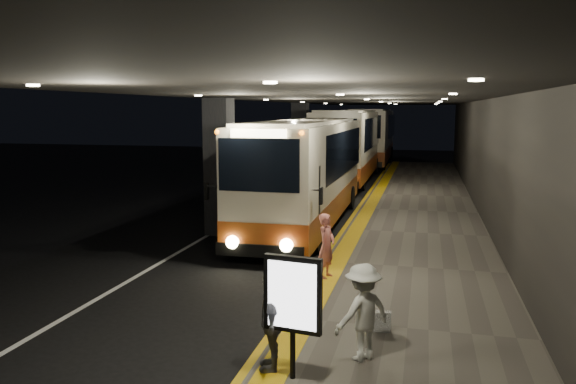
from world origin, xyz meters
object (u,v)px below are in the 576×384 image
at_px(coach_main, 306,177).
at_px(passenger_waiting_grey, 271,321).
at_px(stanchion_post, 303,286).
at_px(passenger_boarding, 326,246).
at_px(passenger_waiting_white, 363,312).
at_px(info_sign, 293,297).
at_px(bag_polka, 382,321).
at_px(coach_second, 350,148).
at_px(coach_third, 372,139).

bearing_deg(coach_main, passenger_waiting_grey, -81.43).
bearing_deg(stanchion_post, coach_main, 101.55).
bearing_deg(passenger_boarding, passenger_waiting_white, -147.28).
distance_m(passenger_boarding, stanchion_post, 2.38).
height_order(passenger_waiting_white, info_sign, info_sign).
bearing_deg(passenger_waiting_white, passenger_waiting_grey, -18.33).
xyz_separation_m(coach_main, bag_polka, (3.34, -9.24, -1.39)).
xyz_separation_m(coach_main, passenger_waiting_white, (3.11, -10.44, -0.80)).
bearing_deg(stanchion_post, coach_second, 95.25).
bearing_deg(coach_third, passenger_waiting_grey, -88.10).
relative_size(coach_main, stanchion_post, 10.80).
distance_m(passenger_waiting_white, info_sign, 1.35).
bearing_deg(passenger_waiting_grey, stanchion_post, 166.45).
bearing_deg(passenger_waiting_white, coach_main, -118.87).
height_order(coach_third, passenger_waiting_grey, coach_third).
xyz_separation_m(passenger_waiting_grey, info_sign, (0.38, -0.22, 0.48)).
bearing_deg(coach_third, coach_second, -92.68).
relative_size(bag_polka, stanchion_post, 0.34).
bearing_deg(stanchion_post, bag_polka, -19.93).
distance_m(coach_third, passenger_boarding, 29.60).
bearing_deg(passenger_waiting_white, passenger_boarding, -118.16).
distance_m(passenger_waiting_grey, bag_polka, 2.47).
distance_m(passenger_waiting_white, bag_polka, 1.36).
bearing_deg(coach_main, stanchion_post, -79.19).
bearing_deg(bag_polka, coach_main, 109.88).
height_order(passenger_waiting_grey, info_sign, info_sign).
bearing_deg(passenger_boarding, coach_second, 21.42).
xyz_separation_m(coach_second, coach_third, (0.29, 10.13, 0.03)).
bearing_deg(coach_second, coach_third, 87.90).
distance_m(coach_third, passenger_waiting_grey, 34.39).
relative_size(coach_main, info_sign, 6.30).
bearing_deg(coach_third, passenger_boarding, -87.62).
bearing_deg(info_sign, passenger_waiting_grey, 158.13).
bearing_deg(stanchion_post, coach_third, 93.06).
height_order(coach_second, passenger_waiting_white, coach_second).
height_order(coach_second, passenger_waiting_grey, coach_second).
distance_m(coach_second, bag_polka, 22.67).
bearing_deg(coach_second, coach_main, -89.47).
xyz_separation_m(coach_second, stanchion_post, (2.00, -21.77, -1.19)).
relative_size(coach_third, passenger_waiting_grey, 8.31).
height_order(coach_third, stanchion_post, coach_third).
bearing_deg(bag_polka, info_sign, -118.61).
xyz_separation_m(coach_main, coach_second, (-0.23, 13.10, 0.15)).
bearing_deg(passenger_boarding, coach_main, 31.53).
relative_size(info_sign, stanchion_post, 1.72).
xyz_separation_m(passenger_boarding, passenger_waiting_white, (1.29, -4.14, 0.01)).
xyz_separation_m(coach_second, passenger_boarding, (2.05, -19.40, -0.96)).
bearing_deg(stanchion_post, passenger_waiting_white, -52.83).
distance_m(coach_main, coach_second, 13.10).
bearing_deg(coach_second, passenger_waiting_grey, -85.62).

